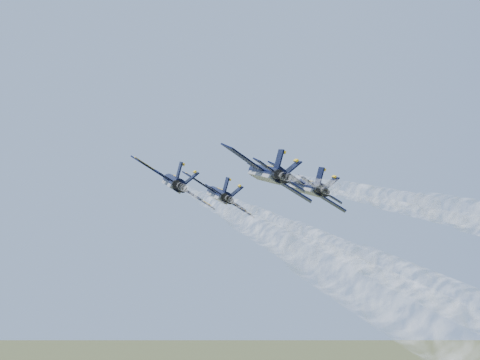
# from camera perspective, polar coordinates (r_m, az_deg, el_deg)

# --- Properties ---
(jet_lead) EXTENTS (12.12, 18.91, 7.76)m
(jet_lead) POSITION_cam_1_polar(r_m,az_deg,el_deg) (125.14, -1.69, -1.15)
(jet_lead) COLOR black
(jet_left) EXTENTS (12.12, 18.91, 7.76)m
(jet_left) POSITION_cam_1_polar(r_m,az_deg,el_deg) (109.17, -5.21, -0.22)
(jet_left) COLOR black
(jet_right) EXTENTS (12.12, 18.91, 7.76)m
(jet_right) POSITION_cam_1_polar(r_m,az_deg,el_deg) (114.35, 5.14, -0.54)
(jet_right) COLOR black
(jet_slot) EXTENTS (12.12, 18.91, 7.76)m
(jet_slot) POSITION_cam_1_polar(r_m,az_deg,el_deg) (98.66, 2.01, 0.51)
(jet_slot) COLOR black
(smoke_trail_lead) EXTENTS (29.75, 78.53, 3.22)m
(smoke_trail_lead) POSITION_cam_1_polar(r_m,az_deg,el_deg) (66.80, 9.95, 4.43)
(smoke_trail_lead) COLOR white
(smoke_trail_left) EXTENTS (29.75, 78.53, 3.22)m
(smoke_trail_left) POSITION_cam_1_polar(r_m,az_deg,el_deg) (50.08, 6.14, 8.34)
(smoke_trail_left) COLOR white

